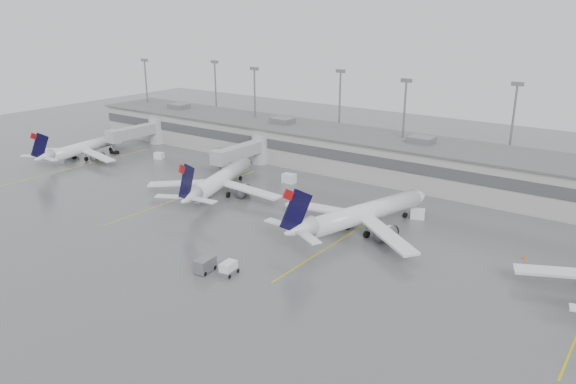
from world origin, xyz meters
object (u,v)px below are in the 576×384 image
Objects in this scene: baggage_tug at (229,270)px; jet_mid_left at (219,180)px; jet_far_left at (81,148)px; jet_mid_right at (360,214)px.

jet_mid_left is at bearing 128.19° from baggage_tug.
jet_far_left is 0.89× the size of jet_mid_right.
jet_far_left is at bearing 161.48° from jet_mid_left.
jet_mid_right is at bearing -10.88° from jet_far_left.
jet_mid_left is at bearing -164.87° from jet_mid_right.
baggage_tug is at bearing -62.98° from jet_mid_left.
jet_mid_left is 10.04× the size of baggage_tug.
baggage_tug is at bearing -29.73° from jet_far_left.
jet_far_left is 44.69m from jet_mid_left.
jet_mid_right reaches higher than baggage_tug.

